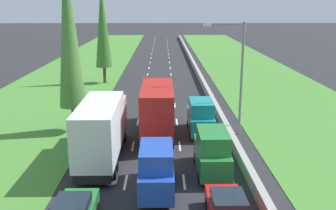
% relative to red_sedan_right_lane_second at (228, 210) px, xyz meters
% --- Properties ---
extents(ground_plane, '(300.00, 300.00, 0.00)m').
position_rel_red_sedan_right_lane_second_xyz_m(ground_plane, '(-3.58, 43.69, -0.81)').
color(ground_plane, '#28282B').
rests_on(ground_plane, ground).
extents(grass_verge_left, '(14.00, 140.00, 0.04)m').
position_rel_red_sedan_right_lane_second_xyz_m(grass_verge_left, '(-16.23, 43.69, -0.79)').
color(grass_verge_left, '#478433').
rests_on(grass_verge_left, ground).
extents(grass_verge_right, '(14.00, 140.00, 0.04)m').
position_rel_red_sedan_right_lane_second_xyz_m(grass_verge_right, '(10.77, 43.69, -0.79)').
color(grass_verge_right, '#478433').
rests_on(grass_verge_right, ground).
extents(median_barrier, '(0.44, 120.00, 0.85)m').
position_rel_red_sedan_right_lane_second_xyz_m(median_barrier, '(2.12, 43.69, -0.39)').
color(median_barrier, '#9E9B93').
rests_on(median_barrier, ground).
extents(lane_markings, '(3.64, 116.00, 0.01)m').
position_rel_red_sedan_right_lane_second_xyz_m(lane_markings, '(-3.58, 43.69, -0.81)').
color(lane_markings, white).
rests_on(lane_markings, ground).
extents(red_sedan_right_lane_second, '(1.82, 4.50, 1.64)m').
position_rel_red_sedan_right_lane_second_xyz_m(red_sedan_right_lane_second, '(0.00, 0.00, 0.00)').
color(red_sedan_right_lane_second, red).
rests_on(red_sedan_right_lane_second, ground).
extents(green_van_right_lane, '(1.96, 4.90, 2.82)m').
position_rel_red_sedan_right_lane_second_xyz_m(green_van_right_lane, '(-0.02, 6.02, 0.59)').
color(green_van_right_lane, '#237A33').
rests_on(green_van_right_lane, ground).
extents(blue_van_centre_lane, '(1.96, 4.90, 2.82)m').
position_rel_red_sedan_right_lane_second_xyz_m(blue_van_centre_lane, '(-3.46, 3.47, 0.59)').
color(blue_van_centre_lane, '#1E47B7').
rests_on(blue_van_centre_lane, ground).
extents(teal_van_right_lane, '(1.96, 4.90, 2.82)m').
position_rel_red_sedan_right_lane_second_xyz_m(teal_van_right_lane, '(-0.01, 13.60, 0.59)').
color(teal_van_right_lane, teal).
rests_on(teal_van_right_lane, ground).
extents(red_box_truck_centre_lane, '(2.46, 9.40, 4.18)m').
position_rel_red_sedan_right_lane_second_xyz_m(red_box_truck_centre_lane, '(-3.52, 13.30, 1.37)').
color(red_box_truck_centre_lane, black).
rests_on(red_box_truck_centre_lane, ground).
extents(white_box_truck_left_lane, '(2.46, 9.40, 4.18)m').
position_rel_red_sedan_right_lane_second_xyz_m(white_box_truck_left_lane, '(-7.17, 8.25, 1.37)').
color(white_box_truck_left_lane, black).
rests_on(white_box_truck_left_lane, ground).
extents(poplar_tree_second, '(2.17, 2.17, 14.79)m').
position_rel_red_sedan_right_lane_second_xyz_m(poplar_tree_second, '(-10.41, 14.23, 7.63)').
color(poplar_tree_second, '#4C3823').
rests_on(poplar_tree_second, ground).
extents(poplar_tree_third, '(2.13, 2.13, 13.14)m').
position_rel_red_sedan_right_lane_second_xyz_m(poplar_tree_third, '(-10.81, 34.40, 6.81)').
color(poplar_tree_third, '#4C3823').
rests_on(poplar_tree_third, ground).
extents(street_light_mast, '(3.20, 0.28, 9.00)m').
position_rel_red_sedan_right_lane_second_xyz_m(street_light_mast, '(2.76, 13.31, 4.42)').
color(street_light_mast, gray).
rests_on(street_light_mast, ground).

